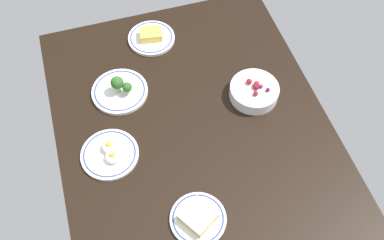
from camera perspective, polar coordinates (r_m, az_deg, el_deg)
The scene contains 6 objects.
dining_table at distance 155.25cm, azimuth 0.00°, elevation -0.81°, with size 114.08×92.19×4.00cm, color black.
plate_sandwich at distance 136.56cm, azimuth 0.79°, elevation -12.44°, with size 17.20×17.20×4.32cm.
bowl_berries at distance 159.65cm, azimuth 7.95°, elevation 3.69°, with size 17.54×17.54×6.60cm.
plate_eggs at distance 148.64cm, azimuth -10.46°, elevation -4.23°, with size 19.13×19.13×4.80cm.
plate_broccoli at distance 161.75cm, azimuth -9.22°, elevation 3.80°, with size 20.19×20.19×8.31cm.
plate_cheese at distance 177.67cm, azimuth -5.23°, elevation 10.51°, with size 18.25×18.25×4.38cm.
Camera 1 is at (79.51, -24.11, 133.14)cm, focal length 41.68 mm.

